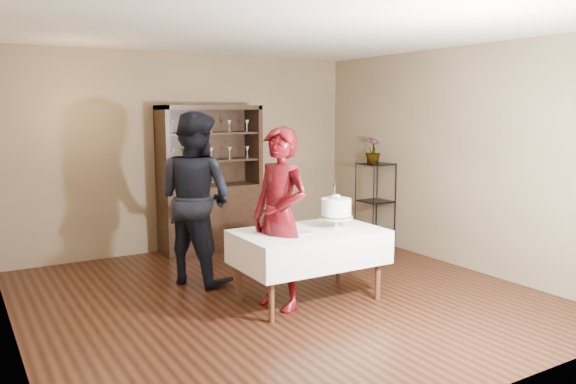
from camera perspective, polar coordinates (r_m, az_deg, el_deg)
name	(u,v)px	position (r m, az deg, el deg)	size (l,w,h in m)	color
floor	(280,296)	(6.00, -0.81, -10.50)	(5.00, 5.00, 0.00)	black
ceiling	(280,31)	(5.73, -0.86, 16.00)	(5.00, 5.00, 0.00)	silver
back_wall	(189,152)	(7.95, -10.02, 3.99)	(5.00, 0.02, 2.70)	brown
wall_left	(7,185)	(4.94, -26.69, 0.62)	(0.02, 5.00, 2.70)	brown
wall_right	(453,157)	(7.29, 16.39, 3.39)	(0.02, 5.00, 2.70)	brown
china_hutch	(210,202)	(7.88, -7.88, -1.02)	(1.40, 0.48, 2.00)	black
plant_etagere	(375,201)	(8.08, 8.85, -0.91)	(0.42, 0.42, 1.20)	black
cake_table	(309,247)	(5.72, 2.13, -5.60)	(1.48, 0.93, 0.73)	white
woman	(280,219)	(5.46, -0.82, -2.72)	(0.65, 0.43, 1.78)	#380508
man	(195,198)	(6.36, -9.43, -0.60)	(0.93, 0.73, 1.92)	black
cake	(336,209)	(5.80, 4.92, -1.76)	(0.35, 0.35, 0.48)	silver
plate_near	(302,233)	(5.53, 1.47, -4.16)	(0.19, 0.19, 0.01)	silver
plate_far	(276,227)	(5.81, -1.20, -3.56)	(0.19, 0.19, 0.01)	silver
potted_plant	(373,151)	(8.00, 8.63, 4.18)	(0.20, 0.20, 0.36)	#476630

